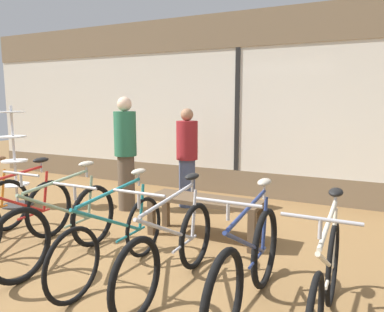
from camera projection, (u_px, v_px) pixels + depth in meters
ground_plane at (124, 268)px, 3.82m from camera, size 24.00×24.00×0.00m
shop_back_wall at (238, 104)px, 6.58m from camera, size 12.00×0.08×3.20m
bicycle_left at (15, 218)px, 4.20m from camera, size 0.46×1.73×1.04m
bicycle_center_left at (62, 226)px, 3.93m from camera, size 0.46×1.73×1.04m
bicycle_center at (114, 238)px, 3.62m from camera, size 0.46×1.73×1.01m
bicycle_center_right at (171, 250)px, 3.34m from camera, size 0.46×1.72×1.02m
bicycle_right at (248, 266)px, 2.96m from camera, size 0.46×1.76×1.05m
bicycle_far_right at (325, 284)px, 2.67m from camera, size 0.46×1.73×1.03m
accessory_rack at (15, 165)px, 5.99m from camera, size 0.48×0.48×1.62m
display_bench at (205, 206)px, 4.60m from camera, size 1.40×0.44×0.51m
customer_near_rack at (187, 156)px, 5.94m from camera, size 0.46×0.46×1.58m
customer_by_window at (126, 151)px, 5.75m from camera, size 0.46×0.46×1.75m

